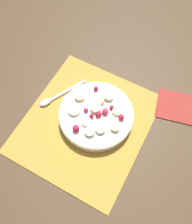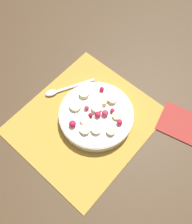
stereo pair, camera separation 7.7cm
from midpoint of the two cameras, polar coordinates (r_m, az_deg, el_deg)
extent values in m
plane|color=#4C3823|center=(0.81, 0.20, -2.47)|extent=(3.00, 3.00, 0.00)
cube|color=gold|center=(0.80, 0.20, -2.38)|extent=(0.42, 0.38, 0.01)
cylinder|color=silver|center=(0.79, 2.77, -1.08)|extent=(0.24, 0.24, 0.03)
torus|color=silver|center=(0.78, 2.81, -0.71)|extent=(0.24, 0.24, 0.01)
cylinder|color=white|center=(0.78, 2.82, -0.56)|extent=(0.21, 0.21, 0.00)
cylinder|color=#F4EAB7|center=(0.78, 3.03, 0.67)|extent=(0.04, 0.04, 0.01)
cylinder|color=#F4EAB7|center=(0.78, -1.96, 1.08)|extent=(0.05, 0.05, 0.01)
cylinder|color=#F4EAB7|center=(0.80, 0.03, 3.99)|extent=(0.04, 0.04, 0.01)
cylinder|color=#F4EAB7|center=(0.76, 0.29, -2.12)|extent=(0.04, 0.04, 0.01)
cylinder|color=beige|center=(0.75, 6.39, -4.70)|extent=(0.04, 0.04, 0.01)
cylinder|color=#F4EAB7|center=(0.75, 3.00, -4.34)|extent=(0.03, 0.03, 0.01)
cylinder|color=beige|center=(0.77, 7.66, -1.12)|extent=(0.04, 0.04, 0.01)
cylinder|color=beige|center=(0.79, 4.39, 2.09)|extent=(0.03, 0.03, 0.01)
cylinder|color=beige|center=(0.80, 6.56, 2.62)|extent=(0.04, 0.04, 0.01)
cylinder|color=#F4EAB7|center=(0.75, 0.42, -4.38)|extent=(0.04, 0.04, 0.01)
sphere|color=#DB3356|center=(0.77, 4.94, -0.56)|extent=(0.02, 0.02, 0.02)
sphere|color=#D12347|center=(0.75, -2.49, -3.00)|extent=(0.02, 0.02, 0.02)
sphere|color=#D12347|center=(0.78, 6.62, 0.05)|extent=(0.02, 0.02, 0.02)
sphere|color=#D12347|center=(0.76, 8.31, -2.63)|extent=(0.02, 0.02, 0.02)
sphere|color=red|center=(0.81, 4.05, 4.98)|extent=(0.02, 0.02, 0.02)
sphere|color=#B21433|center=(0.77, 1.58, -1.03)|extent=(0.01, 0.01, 0.01)
sphere|color=#DB3356|center=(0.78, 0.67, 0.64)|extent=(0.02, 0.02, 0.02)
sphere|color=#D12347|center=(0.77, 3.30, -0.87)|extent=(0.02, 0.02, 0.02)
cube|color=silver|center=(0.86, -2.16, 5.84)|extent=(0.13, 0.07, 0.00)
ellipsoid|color=silver|center=(0.85, -7.76, 4.06)|extent=(0.05, 0.04, 0.01)
cube|color=#A3332D|center=(0.86, 21.22, -2.65)|extent=(0.14, 0.16, 0.01)
camera|label=1|loc=(0.04, -87.12, 5.76)|focal=40.00mm
camera|label=2|loc=(0.04, 92.88, -5.76)|focal=40.00mm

